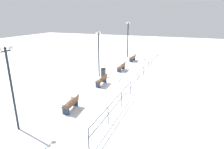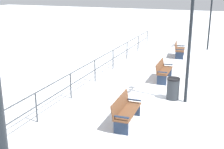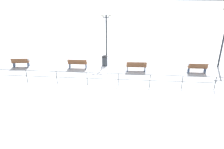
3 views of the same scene
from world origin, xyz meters
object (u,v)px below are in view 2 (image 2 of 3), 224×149
(bench_fourth, at_px, (179,50))
(lamppost_far, at_px, (212,4))
(bench_third, at_px, (163,70))
(lamppost_middle, at_px, (191,21))
(bench_second, at_px, (125,110))
(trash_bin, at_px, (173,89))

(bench_fourth, relative_size, lamppost_far, 0.33)
(bench_third, height_order, lamppost_middle, lamppost_middle)
(bench_second, distance_m, bench_third, 4.87)
(lamppost_far, bearing_deg, bench_fourth, -117.51)
(lamppost_middle, xyz_separation_m, trash_bin, (-0.50, 0.11, -2.61))
(lamppost_far, xyz_separation_m, trash_bin, (-0.50, -9.83, -2.57))
(bench_second, relative_size, bench_fourth, 1.13)
(bench_third, distance_m, lamppost_far, 8.17)
(lamppost_middle, relative_size, trash_bin, 5.07)
(lamppost_middle, bearing_deg, bench_fourth, 101.53)
(bench_third, xyz_separation_m, lamppost_far, (1.35, 7.65, 2.52))
(lamppost_middle, bearing_deg, bench_second, -120.29)
(bench_fourth, bearing_deg, bench_second, -96.59)
(lamppost_middle, xyz_separation_m, lamppost_far, (0.00, 9.94, -0.04))
(bench_second, relative_size, lamppost_middle, 0.38)
(bench_second, height_order, lamppost_middle, lamppost_middle)
(bench_fourth, xyz_separation_m, trash_bin, (0.95, -7.03, -0.02))
(bench_fourth, distance_m, lamppost_far, 4.05)
(trash_bin, bearing_deg, lamppost_middle, -12.47)
(bench_second, xyz_separation_m, lamppost_far, (1.50, 12.51, 2.53))
(trash_bin, bearing_deg, bench_second, -110.47)
(bench_third, bearing_deg, lamppost_middle, -60.71)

